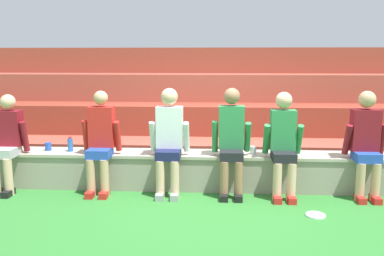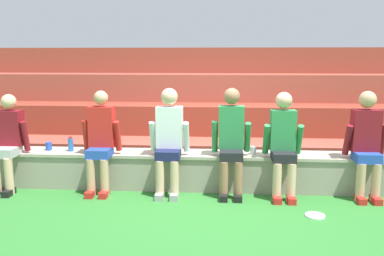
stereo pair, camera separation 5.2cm
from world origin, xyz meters
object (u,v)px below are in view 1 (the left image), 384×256
(person_center, at_px, (169,138))
(frisbee, at_px, (316,215))
(person_far_right, at_px, (283,142))
(plastic_cup_left_end, at_px, (48,146))
(person_rightmost_edge, at_px, (366,141))
(person_right_of_center, at_px, (231,139))
(water_bottle_mid_left, at_px, (70,145))
(plastic_cup_middle, at_px, (253,150))
(person_far_left, at_px, (7,141))
(person_left_of_center, at_px, (101,140))

(person_center, xyz_separation_m, frisbee, (1.77, -0.71, -0.74))
(person_far_right, relative_size, plastic_cup_left_end, 12.10)
(person_rightmost_edge, bearing_deg, plastic_cup_left_end, 176.49)
(person_rightmost_edge, xyz_separation_m, plastic_cup_left_end, (-4.27, 0.26, -0.18))
(person_center, xyz_separation_m, person_right_of_center, (0.82, 0.02, -0.00))
(person_right_of_center, distance_m, water_bottle_mid_left, 2.24)
(person_rightmost_edge, height_order, frisbee, person_rightmost_edge)
(person_far_right, distance_m, plastic_cup_left_end, 3.24)
(plastic_cup_middle, xyz_separation_m, plastic_cup_left_end, (-2.86, 0.05, 0.00))
(plastic_cup_left_end, distance_m, frisbee, 3.68)
(person_center, xyz_separation_m, person_far_right, (1.48, -0.03, -0.03))
(person_center, bearing_deg, frisbee, -21.87)
(person_far_left, bearing_deg, plastic_cup_middle, 3.97)
(person_right_of_center, bearing_deg, person_left_of_center, -179.51)
(person_right_of_center, relative_size, plastic_cup_middle, 13.09)
(person_right_of_center, bearing_deg, plastic_cup_left_end, 174.67)
(person_left_of_center, distance_m, person_rightmost_edge, 3.44)
(person_far_left, bearing_deg, person_far_right, -0.20)
(plastic_cup_left_end, bearing_deg, water_bottle_mid_left, -6.98)
(water_bottle_mid_left, bearing_deg, plastic_cup_left_end, 173.02)
(person_rightmost_edge, xyz_separation_m, frisbee, (-0.76, -0.71, -0.73))
(person_left_of_center, distance_m, person_right_of_center, 1.73)
(person_far_left, height_order, plastic_cup_left_end, person_far_left)
(person_center, relative_size, water_bottle_mid_left, 6.83)
(plastic_cup_middle, height_order, frisbee, plastic_cup_middle)
(person_far_left, bearing_deg, person_left_of_center, 1.19)
(person_far_left, relative_size, person_far_right, 0.96)
(person_far_right, xyz_separation_m, plastic_cup_left_end, (-3.22, 0.29, -0.17))
(plastic_cup_middle, relative_size, frisbee, 0.48)
(person_left_of_center, bearing_deg, person_right_of_center, 0.49)
(water_bottle_mid_left, distance_m, plastic_cup_middle, 2.53)
(person_left_of_center, bearing_deg, person_rightmost_edge, -0.13)
(person_left_of_center, relative_size, person_rightmost_edge, 0.99)
(plastic_cup_middle, bearing_deg, person_center, -169.53)
(water_bottle_mid_left, bearing_deg, frisbee, -16.26)
(person_right_of_center, bearing_deg, frisbee, -37.44)
(person_far_right, bearing_deg, person_right_of_center, 175.37)
(person_right_of_center, relative_size, plastic_cup_left_end, 12.48)
(person_center, bearing_deg, person_left_of_center, 179.72)
(plastic_cup_middle, xyz_separation_m, frisbee, (0.65, -0.92, -0.54))
(person_far_right, xyz_separation_m, person_rightmost_edge, (1.05, 0.03, 0.02))
(plastic_cup_left_end, bearing_deg, person_center, -8.43)
(person_far_right, height_order, plastic_cup_middle, person_far_right)
(person_left_of_center, bearing_deg, person_center, -0.28)
(person_center, relative_size, frisbee, 6.20)
(person_right_of_center, height_order, plastic_cup_left_end, person_right_of_center)
(water_bottle_mid_left, height_order, plastic_cup_left_end, water_bottle_mid_left)
(person_far_left, xyz_separation_m, person_rightmost_edge, (4.70, 0.02, 0.05))
(person_left_of_center, bearing_deg, person_far_left, -178.81)
(person_far_right, distance_m, plastic_cup_middle, 0.46)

